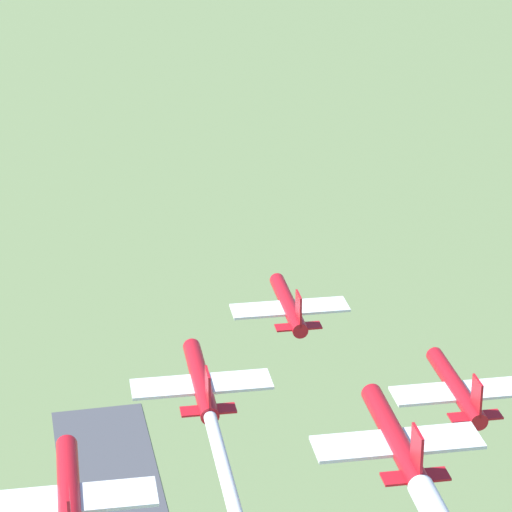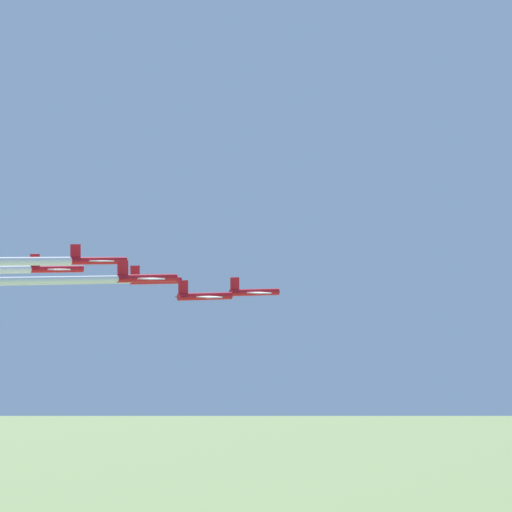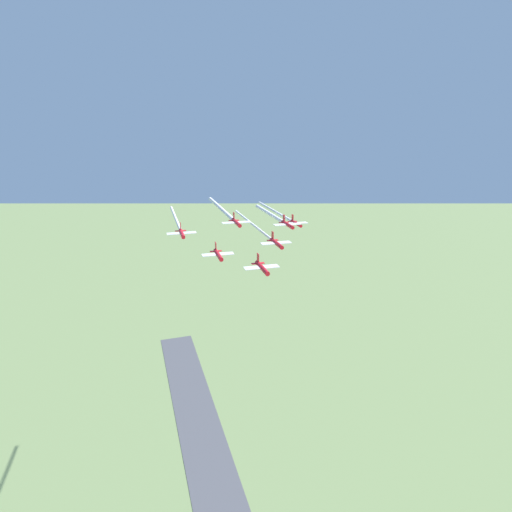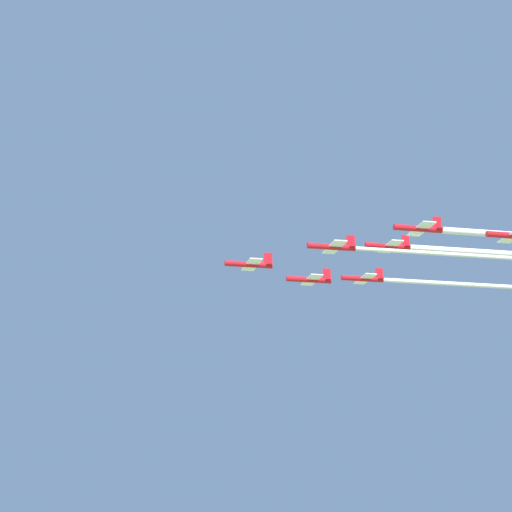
# 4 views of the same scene
# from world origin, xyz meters

# --- Properties ---
(jet_0) EXTENTS (8.61, 8.39, 2.92)m
(jet_0) POSITION_xyz_m (60.27, 58.16, 133.05)
(jet_0) COLOR red
(jet_1) EXTENTS (8.61, 8.39, 2.92)m
(jet_1) POSITION_xyz_m (69.50, 45.88, 134.87)
(jet_1) COLOR red
(jet_2) EXTENTS (8.61, 8.39, 2.92)m
(jet_2) POSITION_xyz_m (75.49, 60.27, 132.97)
(jet_2) COLOR red
(jet_3) EXTENTS (8.61, 8.39, 2.92)m
(jet_3) POSITION_xyz_m (78.74, 33.60, 136.67)
(jet_3) COLOR red
(jet_4) EXTENTS (8.61, 8.39, 2.92)m
(jet_4) POSITION_xyz_m (84.72, 47.99, 138.13)
(jet_4) COLOR red
(jet_5) EXTENTS (8.61, 8.39, 2.92)m
(jet_5) POSITION_xyz_m (90.71, 62.37, 135.95)
(jet_5) COLOR red
(jet_6) EXTENTS (8.61, 8.39, 2.92)m
(jet_6) POSITION_xyz_m (87.98, 21.32, 133.88)
(jet_6) COLOR red
(smoke_trail_1) EXTENTS (41.71, 17.90, 0.72)m
(smoke_trail_1) POSITION_xyz_m (93.91, 35.73, 134.83)
(smoke_trail_1) COLOR white
(smoke_trail_3) EXTENTS (28.01, 12.55, 1.18)m
(smoke_trail_3) POSITION_xyz_m (96.21, 26.33, 136.62)
(smoke_trail_3) COLOR white
(smoke_trail_4) EXTENTS (40.87, 17.90, 1.19)m
(smoke_trail_4) POSITION_xyz_m (108.62, 38.05, 138.09)
(smoke_trail_4) COLOR white
(smoke_trail_5) EXTENTS (36.91, 16.02, 0.87)m
(smoke_trail_5) POSITION_xyz_m (112.69, 53.23, 135.91)
(smoke_trail_5) COLOR white
(smoke_trail_6) EXTENTS (38.34, 16.66, 0.93)m
(smoke_trail_6) POSITION_xyz_m (110.66, 11.89, 133.84)
(smoke_trail_6) COLOR white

